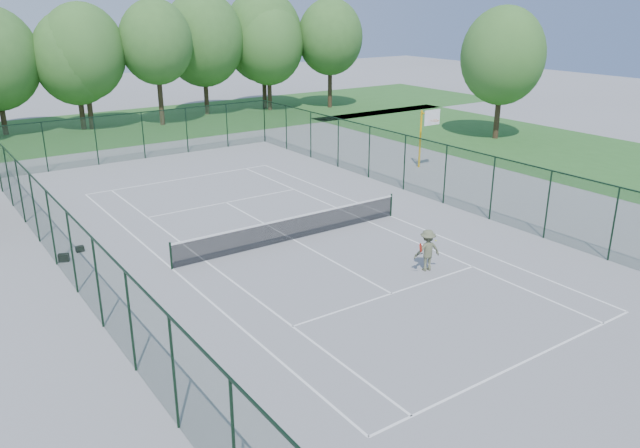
# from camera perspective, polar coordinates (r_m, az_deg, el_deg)

# --- Properties ---
(ground) EXTENTS (140.00, 140.00, 0.00)m
(ground) POSITION_cam_1_polar(r_m,az_deg,el_deg) (26.79, -2.44, -1.44)
(ground) COLOR gray
(ground) RESTS_ON ground
(grass_far) EXTENTS (80.00, 16.00, 0.01)m
(grass_far) POSITION_cam_1_polar(r_m,az_deg,el_deg) (53.73, -20.08, 8.15)
(grass_far) COLOR #326C2A
(grass_far) RESTS_ON ground
(grass_side) EXTENTS (14.00, 40.00, 0.01)m
(grass_side) POSITION_cam_1_polar(r_m,az_deg,el_deg) (46.02, 20.85, 6.29)
(grass_side) COLOR #326C2A
(grass_side) RESTS_ON ground
(court_lines) EXTENTS (11.05, 23.85, 0.01)m
(court_lines) POSITION_cam_1_polar(r_m,az_deg,el_deg) (26.79, -2.44, -1.43)
(court_lines) COLOR white
(court_lines) RESTS_ON ground
(tennis_net) EXTENTS (11.08, 0.08, 1.10)m
(tennis_net) POSITION_cam_1_polar(r_m,az_deg,el_deg) (26.59, -2.46, -0.28)
(tennis_net) COLOR black
(tennis_net) RESTS_ON ground
(fence_enclosure) EXTENTS (18.05, 36.05, 3.02)m
(fence_enclosure) POSITION_cam_1_polar(r_m,az_deg,el_deg) (26.27, -2.49, 1.74)
(fence_enclosure) COLOR #1F3E26
(fence_enclosure) RESTS_ON ground
(tree_line_far) EXTENTS (39.40, 6.40, 9.70)m
(tree_line_far) POSITION_cam_1_polar(r_m,az_deg,el_deg) (52.99, -20.86, 14.49)
(tree_line_far) COLOR #3E2D1D
(tree_line_far) RESTS_ON ground
(basketball_goal) EXTENTS (1.20, 1.43, 3.65)m
(basketball_goal) POSITION_cam_1_polar(r_m,az_deg,el_deg) (38.25, 9.74, 8.73)
(basketball_goal) COLOR #ECAF10
(basketball_goal) RESTS_ON ground
(tree_side) EXTENTS (5.98, 5.98, 9.47)m
(tree_side) POSITION_cam_1_polar(r_m,az_deg,el_deg) (48.03, 16.38, 14.52)
(tree_side) COLOR #3E2D1D
(tree_side) RESTS_ON ground
(sports_bag_a) EXTENTS (0.46, 0.38, 0.32)m
(sports_bag_a) POSITION_cam_1_polar(r_m,az_deg,el_deg) (26.49, -22.38, -2.86)
(sports_bag_a) COLOR black
(sports_bag_a) RESTS_ON ground
(sports_bag_b) EXTENTS (0.32, 0.20, 0.25)m
(sports_bag_b) POSITION_cam_1_polar(r_m,az_deg,el_deg) (27.27, -21.10, -2.14)
(sports_bag_b) COLOR black
(sports_bag_b) RESTS_ON ground
(tennis_player) EXTENTS (1.75, 0.92, 1.62)m
(tennis_player) POSITION_cam_1_polar(r_m,az_deg,el_deg) (23.84, 9.78, -2.37)
(tennis_player) COLOR #5D6245
(tennis_player) RESTS_ON ground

